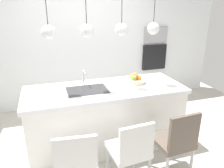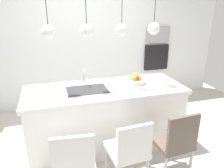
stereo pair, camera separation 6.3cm
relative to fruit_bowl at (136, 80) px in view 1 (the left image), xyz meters
The scene contains 15 objects.
floor 1.08m from the fruit_bowl, behind, with size 6.60×6.60×0.00m, color #BCB7AD.
back_wall 1.69m from the fruit_bowl, 107.39° to the left, with size 6.00×0.10×2.60m, color white.
kitchen_island 0.71m from the fruit_bowl, behind, with size 2.25×0.86×0.91m.
sink_basin 0.76m from the fruit_bowl, behind, with size 0.56×0.40×0.02m, color #2D2D30.
faucet 0.77m from the fruit_bowl, 169.12° to the left, with size 0.02×0.17×0.22m.
fruit_bowl is the anchor object (origin of this frame).
microwave 1.92m from the fruit_bowl, 53.85° to the left, with size 0.54×0.08×0.34m, color #9E9EA3.
oven 1.87m from the fruit_bowl, 53.85° to the left, with size 0.56×0.08×0.56m, color black.
chair_near 1.52m from the fruit_bowl, 137.71° to the right, with size 0.49×0.46×0.87m.
chair_middle 1.17m from the fruit_bowl, 115.47° to the right, with size 0.45×0.46×0.88m.
chair_far 1.08m from the fruit_bowl, 83.85° to the right, with size 0.44×0.46×0.91m.
pendant_light_left 1.41m from the fruit_bowl, behind, with size 0.17×0.17×0.77m.
pendant_light_center_left 1.05m from the fruit_bowl, behind, with size 0.17×0.17×0.77m.
pendant_light_center_right 0.80m from the fruit_bowl, 165.45° to the right, with size 0.17×0.17×0.77m.
pendant_light_right 0.78m from the fruit_bowl, 18.57° to the right, with size 0.17×0.17×0.77m.
Camera 1 is at (-0.78, -2.78, 2.02)m, focal length 35.07 mm.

